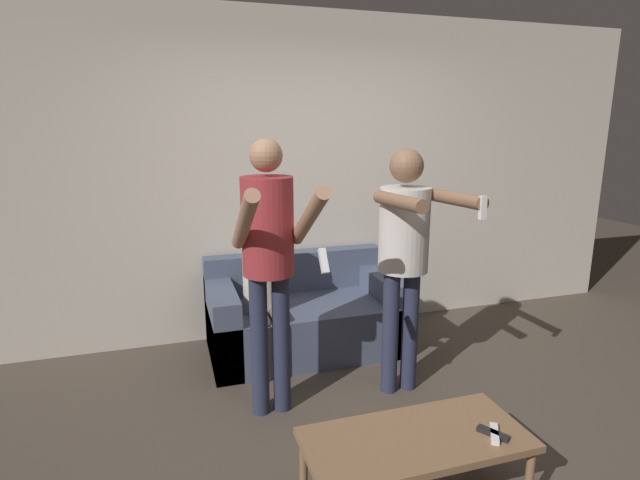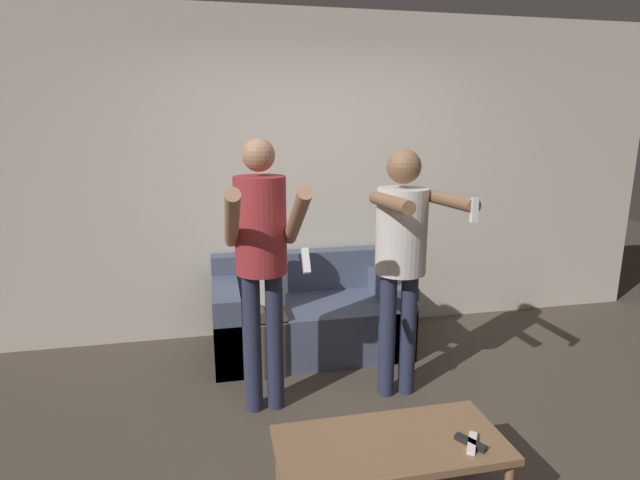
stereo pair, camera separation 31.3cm
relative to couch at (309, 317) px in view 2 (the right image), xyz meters
The scene contains 9 objects.
ground_plane 1.45m from the couch, 84.60° to the right, with size 14.00×14.00×0.00m, color #4C4238.
wall_back 1.18m from the couch, 73.02° to the left, with size 6.40×0.06×2.70m.
couch is the anchor object (origin of this frame).
person_standing_left 1.25m from the couch, 117.89° to the right, with size 0.43×0.74×1.72m.
person_standing_right 1.23m from the couch, 62.01° to the right, with size 0.45×0.74×1.65m.
person_seated 0.52m from the couch, 155.25° to the right, with size 0.30×0.52×1.12m.
coffee_table 1.83m from the couch, 88.91° to the right, with size 1.06×0.48×0.37m.
remote_near 1.98m from the couch, 78.71° to the right, with size 0.11×0.15×0.02m.
remote_far 1.97m from the couch, 78.82° to the right, with size 0.11×0.15×0.02m.
Camera 2 is at (-0.84, -2.32, 1.80)m, focal length 28.00 mm.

